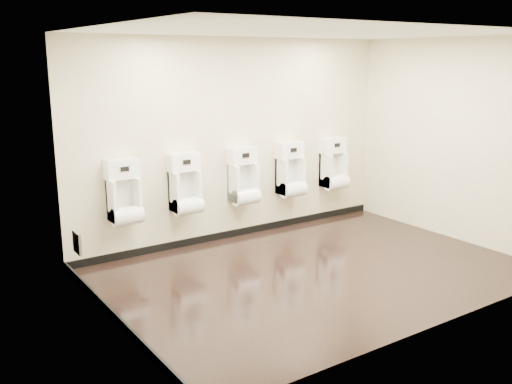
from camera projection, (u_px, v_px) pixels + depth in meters
ground at (315, 272)px, 6.89m from camera, size 5.00×3.50×0.00m
ceiling at (321, 32)px, 6.24m from camera, size 5.00×3.50×0.00m
back_wall at (237, 140)px, 7.98m from camera, size 5.00×0.02×2.80m
front_wall at (443, 185)px, 5.16m from camera, size 5.00×0.02×2.80m
left_wall at (108, 184)px, 5.21m from camera, size 0.02×3.50×2.80m
right_wall at (456, 140)px, 7.93m from camera, size 0.02×3.50×2.80m
tile_overlay_left at (109, 184)px, 5.21m from camera, size 0.01×3.50×2.80m
skirting_back at (238, 232)px, 8.28m from camera, size 5.00×0.02×0.10m
skirting_left at (118, 320)px, 5.53m from camera, size 0.02×3.50×0.10m
access_panel at (77, 243)px, 6.39m from camera, size 0.04×0.25×0.25m
urinal_0 at (124, 197)px, 7.04m from camera, size 0.43×0.32×0.79m
urinal_1 at (186, 188)px, 7.50m from camera, size 0.43×0.32×0.79m
urinal_2 at (244, 180)px, 8.00m from camera, size 0.43×0.32×0.79m
urinal_3 at (291, 173)px, 8.45m from camera, size 0.43×0.32×0.79m
urinal_4 at (334, 167)px, 8.92m from camera, size 0.43×0.32×0.79m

